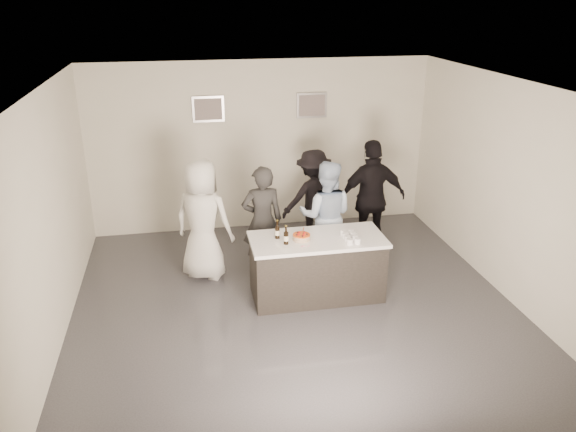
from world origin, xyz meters
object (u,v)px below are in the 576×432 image
object	(u,v)px
person_guest_back	(313,198)
person_guest_right	(372,199)
cake	(301,237)
person_guest_left	(203,220)
bar_counter	(317,267)
beer_bottle_a	(277,230)
person_main_blue	(326,216)
person_main_black	(262,221)
beer_bottle_b	(286,235)

from	to	relation	value
person_guest_back	person_guest_right	bearing A→B (deg)	137.65
person_guest_right	cake	bearing A→B (deg)	38.88
person_guest_right	person_guest_back	bearing A→B (deg)	-35.37
person_guest_right	person_guest_back	xyz separation A→B (m)	(-0.83, 0.55, -0.13)
person_guest_left	bar_counter	bearing A→B (deg)	176.41
cake	beer_bottle_a	distance (m)	0.35
person_guest_right	person_main_blue	bearing A→B (deg)	20.93
person_main_black	person_main_blue	size ratio (longest dim) A/B	0.98
person_guest_back	cake	bearing A→B (deg)	62.59
cake	person_main_blue	distance (m)	1.05
person_guest_left	person_guest_back	world-z (taller)	person_guest_left
bar_counter	beer_bottle_b	world-z (taller)	beer_bottle_b
person_main_blue	person_guest_left	xyz separation A→B (m)	(-1.86, 0.06, 0.05)
person_main_blue	person_guest_back	size ratio (longest dim) A/B	1.04
person_main_black	person_guest_back	world-z (taller)	person_main_black
beer_bottle_b	person_guest_back	world-z (taller)	person_guest_back
beer_bottle_a	person_guest_back	bearing A→B (deg)	61.54
beer_bottle_a	person_guest_back	world-z (taller)	person_guest_back
person_main_black	person_guest_left	world-z (taller)	person_guest_left
bar_counter	person_guest_right	bearing A→B (deg)	45.49
cake	beer_bottle_b	xyz separation A→B (m)	(-0.23, -0.10, 0.09)
cake	person_guest_back	world-z (taller)	person_guest_back
bar_counter	person_main_black	world-z (taller)	person_main_black
cake	person_guest_left	size ratio (longest dim) A/B	0.13
bar_counter	beer_bottle_b	xyz separation A→B (m)	(-0.46, -0.12, 0.58)
person_main_black	beer_bottle_b	bearing A→B (deg)	98.07
beer_bottle_a	person_main_blue	world-z (taller)	person_main_blue
cake	person_guest_right	size ratio (longest dim) A/B	0.13
person_guest_back	beer_bottle_a	bearing A→B (deg)	52.48
cake	person_guest_right	xyz separation A→B (m)	(1.42, 1.24, 0.02)
beer_bottle_b	person_main_blue	size ratio (longest dim) A/B	0.15
person_guest_right	person_guest_left	bearing A→B (deg)	4.24
beer_bottle_a	person_main_blue	xyz separation A→B (m)	(0.89, 0.76, -0.16)
cake	person_main_blue	size ratio (longest dim) A/B	0.14
person_main_blue	person_guest_left	distance (m)	1.86
person_main_blue	person_guest_back	distance (m)	0.91
person_guest_back	beer_bottle_b	bearing A→B (deg)	57.27
beer_bottle_a	person_main_blue	bearing A→B (deg)	40.69
beer_bottle_a	person_guest_right	xyz separation A→B (m)	(1.74, 1.12, -0.07)
cake	person_guest_right	distance (m)	1.88
beer_bottle_a	person_guest_back	distance (m)	1.91
bar_counter	person_guest_back	bearing A→B (deg)	78.40
person_main_blue	person_guest_right	distance (m)	0.93
person_guest_left	person_guest_right	bearing A→B (deg)	-146.18
bar_counter	cake	bearing A→B (deg)	-174.66
bar_counter	person_guest_back	size ratio (longest dim) A/B	1.12
bar_counter	beer_bottle_b	bearing A→B (deg)	-165.83
cake	beer_bottle_b	world-z (taller)	beer_bottle_b
person_guest_right	person_main_black	bearing A→B (deg)	8.49
person_guest_left	person_guest_right	distance (m)	2.73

